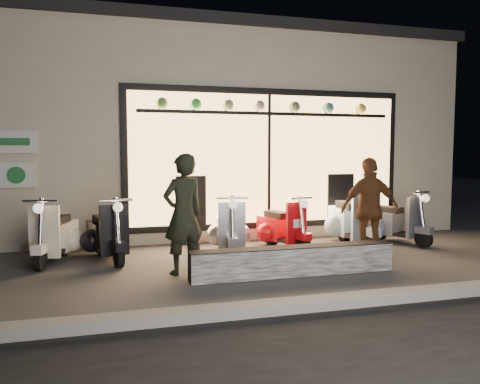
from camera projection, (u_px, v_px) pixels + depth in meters
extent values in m
plane|color=#383533|center=(259.00, 266.00, 6.92)|extent=(40.00, 40.00, 0.00)
cube|color=slate|center=(317.00, 304.00, 4.99)|extent=(40.00, 0.25, 0.12)
cube|color=beige|center=(198.00, 139.00, 11.56)|extent=(10.00, 6.00, 4.00)
cube|color=black|center=(197.00, 53.00, 11.38)|extent=(10.20, 6.20, 0.20)
cube|color=black|center=(268.00, 159.00, 8.91)|extent=(5.45, 0.06, 2.65)
cube|color=#FFBF6B|center=(269.00, 159.00, 8.87)|extent=(5.20, 0.04, 2.40)
cube|color=black|center=(270.00, 114.00, 8.76)|extent=(4.90, 0.06, 0.06)
cube|color=white|center=(15.00, 142.00, 7.69)|extent=(0.65, 0.04, 0.38)
cube|color=white|center=(17.00, 175.00, 7.74)|extent=(0.55, 0.04, 0.42)
cube|color=black|center=(293.00, 261.00, 6.35)|extent=(2.85, 0.28, 0.40)
cylinder|color=black|center=(233.00, 252.00, 7.14)|extent=(0.14, 0.33, 0.32)
cylinder|color=black|center=(228.00, 240.00, 8.07)|extent=(0.16, 0.33, 0.32)
cube|color=#ADACB1|center=(232.00, 226.00, 7.31)|extent=(0.44, 0.14, 0.77)
cube|color=#ADACB1|center=(228.00, 230.00, 7.96)|extent=(0.50, 0.71, 0.43)
cube|color=black|center=(229.00, 215.00, 7.85)|extent=(0.34, 0.56, 0.11)
sphere|color=#FFF2CC|center=(233.00, 204.00, 7.07)|extent=(0.16, 0.16, 0.14)
cylinder|color=black|center=(303.00, 245.00, 7.70)|extent=(0.17, 0.31, 0.30)
cylinder|color=black|center=(272.00, 237.00, 8.43)|extent=(0.19, 0.32, 0.30)
cube|color=red|center=(296.00, 223.00, 7.82)|extent=(0.40, 0.18, 0.72)
cube|color=red|center=(275.00, 228.00, 8.34)|extent=(0.53, 0.70, 0.40)
cube|color=black|center=(278.00, 214.00, 8.25)|extent=(0.38, 0.54, 0.11)
sphere|color=#FFF2CC|center=(304.00, 204.00, 7.63)|extent=(0.17, 0.17, 0.13)
cylinder|color=black|center=(119.00, 257.00, 6.79)|extent=(0.17, 0.33, 0.32)
cylinder|color=black|center=(102.00, 246.00, 7.59)|extent=(0.19, 0.34, 0.32)
cube|color=black|center=(114.00, 230.00, 6.93)|extent=(0.43, 0.18, 0.76)
cube|color=black|center=(103.00, 235.00, 7.49)|extent=(0.55, 0.73, 0.43)
cube|color=black|center=(104.00, 219.00, 7.39)|extent=(0.39, 0.57, 0.11)
sphere|color=#FFF2CC|center=(118.00, 207.00, 6.72)|extent=(0.17, 0.17, 0.14)
cylinder|color=black|center=(40.00, 260.00, 6.59)|extent=(0.16, 0.33, 0.32)
cylinder|color=black|center=(62.00, 247.00, 7.52)|extent=(0.18, 0.34, 0.32)
cube|color=beige|center=(44.00, 232.00, 6.75)|extent=(0.44, 0.16, 0.77)
cube|color=beige|center=(60.00, 236.00, 7.41)|extent=(0.53, 0.73, 0.43)
cube|color=black|center=(57.00, 220.00, 7.30)|extent=(0.37, 0.57, 0.11)
sphere|color=#FFF2CC|center=(38.00, 208.00, 6.51)|extent=(0.17, 0.17, 0.14)
cylinder|color=black|center=(371.00, 243.00, 7.75)|extent=(0.13, 0.37, 0.36)
cylinder|color=black|center=(344.00, 232.00, 8.80)|extent=(0.15, 0.37, 0.36)
cube|color=#8CB2C7|center=(366.00, 216.00, 7.93)|extent=(0.50, 0.11, 0.88)
cube|color=#8CB2C7|center=(347.00, 221.00, 8.67)|extent=(0.50, 0.78, 0.49)
cube|color=black|center=(350.00, 205.00, 8.54)|extent=(0.34, 0.62, 0.13)
sphere|color=#FFF2CC|center=(373.00, 192.00, 7.67)|extent=(0.17, 0.17, 0.16)
cylinder|color=black|center=(424.00, 239.00, 8.22)|extent=(0.21, 0.32, 0.31)
cylinder|color=black|center=(379.00, 232.00, 8.94)|extent=(0.23, 0.33, 0.31)
cube|color=slate|center=(414.00, 217.00, 8.34)|extent=(0.42, 0.23, 0.76)
cube|color=slate|center=(383.00, 222.00, 8.85)|extent=(0.61, 0.75, 0.42)
cube|color=black|center=(388.00, 209.00, 8.76)|extent=(0.44, 0.58, 0.11)
sphere|color=#FFF2CC|center=(426.00, 198.00, 8.16)|extent=(0.18, 0.18, 0.14)
imported|color=black|center=(183.00, 214.00, 6.41)|extent=(0.71, 0.59, 1.66)
imported|color=brown|center=(370.00, 209.00, 7.26)|extent=(0.97, 0.47, 1.60)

